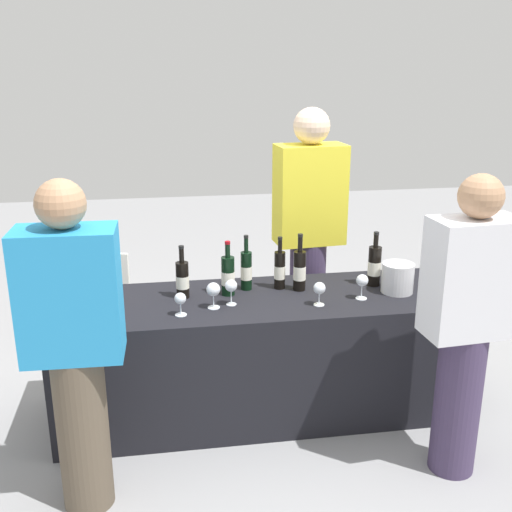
{
  "coord_description": "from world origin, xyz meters",
  "views": [
    {
      "loc": [
        -0.51,
        -3.2,
        2.03
      ],
      "look_at": [
        0.0,
        0.0,
        0.97
      ],
      "focal_mm": 43.24,
      "sensor_mm": 36.0,
      "label": 1
    }
  ],
  "objects_px": {
    "wine_glass_2": "(213,290)",
    "server_pouring": "(309,231)",
    "wine_glass_0": "(116,295)",
    "wine_glass_5": "(362,282)",
    "wine_glass_3": "(231,287)",
    "wine_glass_4": "(319,289)",
    "wine_bottle_1": "(228,275)",
    "wine_glass_1": "(180,300)",
    "guest_0": "(74,343)",
    "ice_bucket": "(398,278)",
    "guest_1": "(466,322)",
    "wine_bottle_2": "(246,270)",
    "menu_board": "(89,300)",
    "wine_bottle_3": "(280,270)",
    "wine_bottle_0": "(182,279)",
    "wine_bottle_5": "(374,266)",
    "wine_bottle_4": "(300,270)"
  },
  "relations": [
    {
      "from": "wine_glass_2",
      "to": "server_pouring",
      "type": "xyz_separation_m",
      "value": [
        0.7,
        0.7,
        0.11
      ]
    },
    {
      "from": "wine_glass_0",
      "to": "wine_glass_5",
      "type": "distance_m",
      "value": 1.35
    },
    {
      "from": "wine_glass_3",
      "to": "wine_glass_4",
      "type": "bearing_deg",
      "value": -9.72
    },
    {
      "from": "wine_bottle_1",
      "to": "wine_glass_0",
      "type": "distance_m",
      "value": 0.64
    },
    {
      "from": "wine_glass_1",
      "to": "guest_0",
      "type": "xyz_separation_m",
      "value": [
        -0.48,
        -0.49,
        0.02
      ]
    },
    {
      "from": "wine_bottle_1",
      "to": "guest_0",
      "type": "bearing_deg",
      "value": -135.5
    },
    {
      "from": "ice_bucket",
      "to": "guest_1",
      "type": "distance_m",
      "value": 0.67
    },
    {
      "from": "wine_glass_3",
      "to": "guest_0",
      "type": "relative_size",
      "value": 0.09
    },
    {
      "from": "wine_glass_2",
      "to": "wine_bottle_2",
      "type": "bearing_deg",
      "value": 49.74
    },
    {
      "from": "guest_1",
      "to": "menu_board",
      "type": "xyz_separation_m",
      "value": [
        -1.96,
        1.74,
        -0.46
      ]
    },
    {
      "from": "wine_glass_5",
      "to": "guest_0",
      "type": "xyz_separation_m",
      "value": [
        -1.5,
        -0.57,
        0.01
      ]
    },
    {
      "from": "wine_glass_1",
      "to": "guest_0",
      "type": "height_order",
      "value": "guest_0"
    },
    {
      "from": "wine_glass_4",
      "to": "ice_bucket",
      "type": "distance_m",
      "value": 0.51
    },
    {
      "from": "wine_glass_2",
      "to": "guest_1",
      "type": "xyz_separation_m",
      "value": [
        1.16,
        -0.59,
        -0.01
      ]
    },
    {
      "from": "wine_bottle_3",
      "to": "menu_board",
      "type": "bearing_deg",
      "value": 143.13
    },
    {
      "from": "wine_glass_5",
      "to": "ice_bucket",
      "type": "distance_m",
      "value": 0.25
    },
    {
      "from": "wine_bottle_1",
      "to": "wine_glass_4",
      "type": "distance_m",
      "value": 0.53
    },
    {
      "from": "wine_bottle_0",
      "to": "wine_bottle_5",
      "type": "bearing_deg",
      "value": 1.06
    },
    {
      "from": "wine_bottle_3",
      "to": "wine_bottle_5",
      "type": "relative_size",
      "value": 0.95
    },
    {
      "from": "wine_bottle_1",
      "to": "wine_glass_2",
      "type": "distance_m",
      "value": 0.21
    },
    {
      "from": "wine_glass_1",
      "to": "guest_0",
      "type": "bearing_deg",
      "value": -134.36
    },
    {
      "from": "wine_glass_5",
      "to": "wine_bottle_1",
      "type": "bearing_deg",
      "value": 166.06
    },
    {
      "from": "wine_bottle_0",
      "to": "wine_glass_3",
      "type": "xyz_separation_m",
      "value": [
        0.26,
        -0.15,
        -0.0
      ]
    },
    {
      "from": "wine_glass_5",
      "to": "wine_bottle_0",
      "type": "bearing_deg",
      "value": 169.79
    },
    {
      "from": "server_pouring",
      "to": "menu_board",
      "type": "height_order",
      "value": "server_pouring"
    },
    {
      "from": "wine_glass_3",
      "to": "guest_0",
      "type": "xyz_separation_m",
      "value": [
        -0.76,
        -0.59,
        0.0
      ]
    },
    {
      "from": "wine_bottle_4",
      "to": "guest_1",
      "type": "bearing_deg",
      "value": -50.81
    },
    {
      "from": "wine_bottle_4",
      "to": "menu_board",
      "type": "xyz_separation_m",
      "value": [
        -1.32,
        0.95,
        -0.49
      ]
    },
    {
      "from": "wine_bottle_2",
      "to": "wine_bottle_5",
      "type": "height_order",
      "value": "wine_bottle_5"
    },
    {
      "from": "wine_bottle_1",
      "to": "wine_bottle_5",
      "type": "distance_m",
      "value": 0.88
    },
    {
      "from": "guest_0",
      "to": "wine_bottle_5",
      "type": "bearing_deg",
      "value": 26.64
    },
    {
      "from": "server_pouring",
      "to": "guest_1",
      "type": "height_order",
      "value": "server_pouring"
    },
    {
      "from": "wine_bottle_4",
      "to": "wine_glass_5",
      "type": "distance_m",
      "value": 0.37
    },
    {
      "from": "wine_glass_4",
      "to": "guest_0",
      "type": "relative_size",
      "value": 0.09
    },
    {
      "from": "menu_board",
      "to": "wine_glass_2",
      "type": "bearing_deg",
      "value": -41.48
    },
    {
      "from": "wine_bottle_2",
      "to": "wine_glass_0",
      "type": "relative_size",
      "value": 2.41
    },
    {
      "from": "wine_glass_4",
      "to": "menu_board",
      "type": "distance_m",
      "value": 1.88
    },
    {
      "from": "wine_bottle_2",
      "to": "wine_glass_2",
      "type": "distance_m",
      "value": 0.33
    },
    {
      "from": "wine_glass_4",
      "to": "menu_board",
      "type": "relative_size",
      "value": 0.19
    },
    {
      "from": "guest_1",
      "to": "wine_glass_4",
      "type": "bearing_deg",
      "value": 133.02
    },
    {
      "from": "wine_bottle_4",
      "to": "guest_0",
      "type": "height_order",
      "value": "guest_0"
    },
    {
      "from": "wine_bottle_2",
      "to": "guest_0",
      "type": "bearing_deg",
      "value": -136.98
    },
    {
      "from": "wine_glass_2",
      "to": "wine_glass_4",
      "type": "xyz_separation_m",
      "value": [
        0.58,
        -0.05,
        -0.01
      ]
    },
    {
      "from": "wine_bottle_4",
      "to": "wine_glass_0",
      "type": "bearing_deg",
      "value": -170.79
    },
    {
      "from": "guest_0",
      "to": "wine_glass_4",
      "type": "bearing_deg",
      "value": 24.07
    },
    {
      "from": "wine_glass_5",
      "to": "guest_1",
      "type": "height_order",
      "value": "guest_1"
    },
    {
      "from": "guest_0",
      "to": "wine_glass_5",
      "type": "bearing_deg",
      "value": 22.28
    },
    {
      "from": "wine_bottle_3",
      "to": "wine_glass_5",
      "type": "bearing_deg",
      "value": -29.16
    },
    {
      "from": "wine_bottle_0",
      "to": "guest_1",
      "type": "xyz_separation_m",
      "value": [
        1.32,
        -0.77,
        -0.01
      ]
    },
    {
      "from": "wine_bottle_4",
      "to": "ice_bucket",
      "type": "distance_m",
      "value": 0.57
    }
  ]
}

